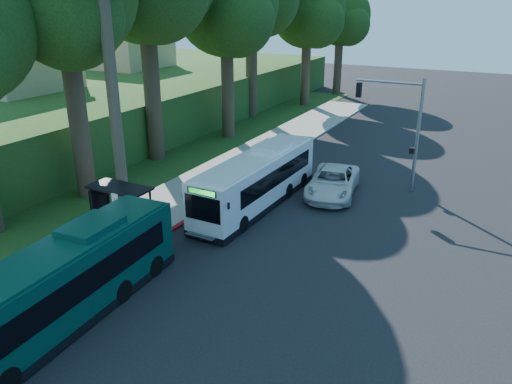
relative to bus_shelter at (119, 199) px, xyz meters
The scene contains 14 objects.
ground 8.00m from the bus_shelter, 21.51° to the left, with size 140.00×140.00×0.00m, color black.
sidewalk 3.35m from the bus_shelter, 90.90° to the left, with size 4.50×70.00×0.12m, color gray.
red_curb 3.07m from the bus_shelter, 26.83° to the right, with size 0.25×30.00×0.13m, color maroon.
grass_verge 9.90m from the bus_shelter, 126.16° to the left, with size 8.00×70.00×0.06m, color #234719.
bus_shelter is the anchor object (origin of this frame).
stop_sign_pole 2.85m from the bus_shelter, 49.08° to the right, with size 0.35×0.06×3.17m.
traffic_signal_pole 17.15m from the bus_shelter, 49.36° to the left, with size 4.10×0.30×7.00m.
hillside_backdrop 26.18m from the bus_shelter, 136.68° to the left, with size 24.00×60.00×8.80m.
tree_2 21.25m from the bus_shelter, 103.83° to the left, with size 8.82×8.40×15.12m.
tree_4 35.97m from the bus_shelter, 96.78° to the left, with size 8.40×8.00×14.14m.
tree_5 43.55m from the bus_shelter, 94.21° to the left, with size 7.35×7.00×12.86m.
white_bus 7.90m from the bus_shelter, 54.66° to the left, with size 2.56×10.99×3.26m.
teal_bus 7.61m from the bus_shelter, 63.04° to the right, with size 2.95×11.12×3.28m.
pickup 12.78m from the bus_shelter, 51.84° to the left, with size 2.71×5.87×1.63m, color silver.
Camera 1 is at (9.70, -20.28, 11.25)m, focal length 35.00 mm.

